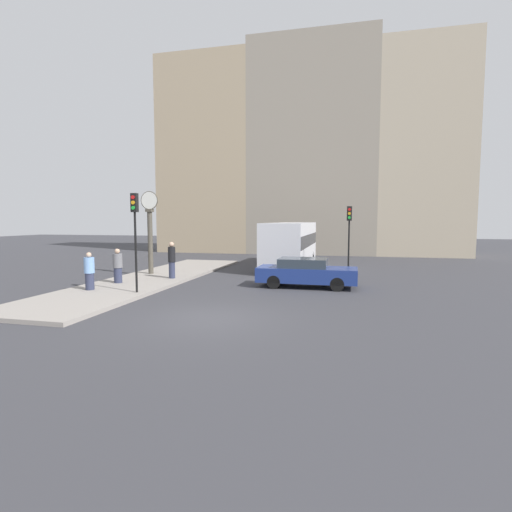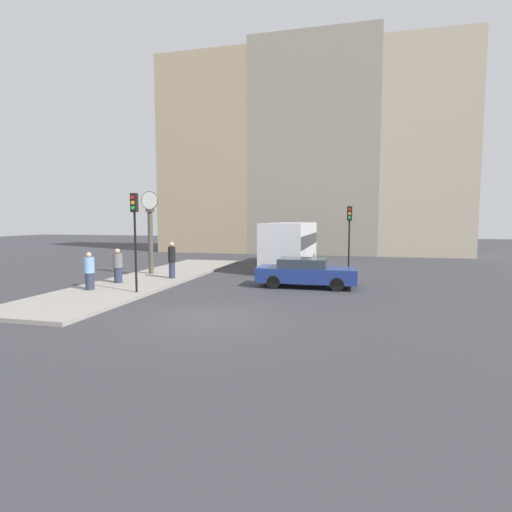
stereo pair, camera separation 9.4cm
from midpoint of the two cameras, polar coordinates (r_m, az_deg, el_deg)
ground_plane at (r=12.87m, az=-6.93°, el=-8.86°), size 120.00×120.00×0.00m
sidewalk_corner at (r=21.47m, az=-14.65°, el=-3.13°), size 3.93×18.03×0.15m
building_row at (r=38.35m, az=7.01°, el=14.49°), size 28.00×5.00×19.20m
sedan_car at (r=18.62m, az=7.03°, el=-2.34°), size 4.55×1.75×1.34m
bus_distant at (r=26.11m, az=4.92°, el=1.99°), size 2.42×9.09×2.93m
traffic_light_near at (r=16.94m, az=-17.06°, el=4.66°), size 0.26×0.24×4.04m
traffic_light_far at (r=21.74m, az=13.04°, el=4.06°), size 0.26×0.24×3.83m
street_clock at (r=22.71m, az=-15.02°, el=3.51°), size 1.00×0.35×4.53m
pedestrian_blue_stripe at (r=18.38m, az=-22.84°, el=-2.06°), size 0.43×0.43×1.60m
pedestrian_black_jacket at (r=20.74m, az=-12.07°, el=-0.56°), size 0.37×0.37×1.85m
pedestrian_grey_jacket at (r=19.94m, az=-19.28°, el=-1.38°), size 0.44×0.44×1.62m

